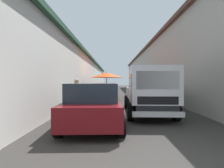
% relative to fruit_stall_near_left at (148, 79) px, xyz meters
% --- Properties ---
extents(ground, '(90.00, 90.00, 0.00)m').
position_rel_fruit_stall_near_left_xyz_m(ground, '(1.82, 2.23, -1.73)').
color(ground, '#33302D').
extents(building_left_whitewash, '(49.80, 7.50, 4.18)m').
position_rel_fruit_stall_near_left_xyz_m(building_left_whitewash, '(4.07, 8.95, 0.37)').
color(building_left_whitewash, silver).
rests_on(building_left_whitewash, ground).
extents(building_right_concrete, '(49.80, 7.50, 5.59)m').
position_rel_fruit_stall_near_left_xyz_m(building_right_concrete, '(4.07, -4.48, 1.07)').
color(building_right_concrete, '#A39E93').
rests_on(building_right_concrete, ground).
extents(fruit_stall_near_left, '(2.62, 2.62, 2.21)m').
position_rel_fruit_stall_near_left_xyz_m(fruit_stall_near_left, '(0.00, 0.00, 0.00)').
color(fruit_stall_near_left, '#9E9EA3').
rests_on(fruit_stall_near_left, ground).
extents(fruit_stall_far_right, '(2.73, 2.73, 2.19)m').
position_rel_fruit_stall_near_left_xyz_m(fruit_stall_far_right, '(-3.27, 0.00, -0.00)').
color(fruit_stall_far_right, '#9E9EA3').
rests_on(fruit_stall_far_right, ground).
extents(fruit_stall_mid_lane, '(2.78, 2.78, 2.34)m').
position_rel_fruit_stall_near_left_xyz_m(fruit_stall_mid_lane, '(0.14, 3.48, 0.10)').
color(fruit_stall_mid_lane, '#9E9EA3').
rests_on(fruit_stall_mid_lane, ground).
extents(fruit_stall_far_left, '(2.18, 2.18, 2.27)m').
position_rel_fruit_stall_near_left_xyz_m(fruit_stall_far_left, '(3.41, 3.68, -0.03)').
color(fruit_stall_far_left, '#9E9EA3').
rests_on(fruit_stall_far_left, ground).
extents(hatchback_car, '(3.96, 2.03, 1.45)m').
position_rel_fruit_stall_near_left_xyz_m(hatchback_car, '(-8.61, 3.62, -0.99)').
color(hatchback_car, '#600F14').
rests_on(hatchback_car, ground).
extents(delivery_truck, '(4.96, 2.07, 2.08)m').
position_rel_fruit_stall_near_left_xyz_m(delivery_truck, '(-7.26, 1.39, -0.69)').
color(delivery_truck, black).
rests_on(delivery_truck, ground).
extents(vendor_by_crates, '(0.43, 0.54, 1.62)m').
position_rel_fruit_stall_near_left_xyz_m(vendor_by_crates, '(-6.37, 4.70, -0.79)').
color(vendor_by_crates, '#665B4C').
rests_on(vendor_by_crates, ground).
extents(parked_scooter, '(1.69, 0.36, 1.14)m').
position_rel_fruit_stall_near_left_xyz_m(parked_scooter, '(-3.36, 4.49, -1.28)').
color(parked_scooter, black).
rests_on(parked_scooter, ground).
extents(plastic_stool, '(0.30, 0.30, 0.43)m').
position_rel_fruit_stall_near_left_xyz_m(plastic_stool, '(-4.09, 4.59, -1.40)').
color(plastic_stool, red).
rests_on(plastic_stool, ground).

